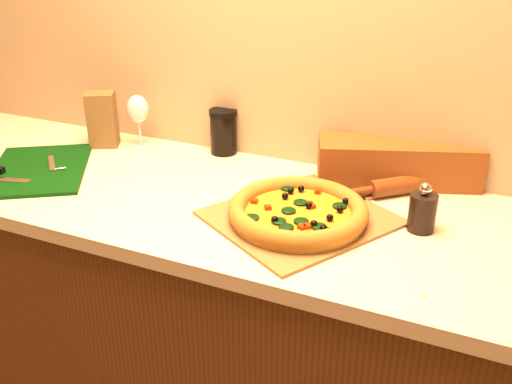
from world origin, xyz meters
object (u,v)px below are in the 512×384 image
at_px(cutting_board, 37,169).
at_px(dark_jar, 223,131).
at_px(rolling_pin, 412,184).
at_px(pizza_peel, 305,216).
at_px(wine_glass, 138,111).
at_px(pizza, 298,212).
at_px(pepper_grinder, 422,211).

relative_size(cutting_board, dark_jar, 3.25).
bearing_deg(rolling_pin, dark_jar, 174.91).
xyz_separation_m(pizza_peel, wine_glass, (-0.68, 0.26, 0.12)).
xyz_separation_m(pizza, cutting_board, (-0.84, -0.02, -0.03)).
height_order(pepper_grinder, rolling_pin, pepper_grinder).
relative_size(wine_glass, dark_jar, 1.22).
bearing_deg(dark_jar, cutting_board, -140.23).
bearing_deg(wine_glass, pizza, -23.48).
xyz_separation_m(cutting_board, pepper_grinder, (1.13, 0.11, 0.05)).
distance_m(pizza_peel, rolling_pin, 0.35).
distance_m(pepper_grinder, dark_jar, 0.73).
height_order(wine_glass, dark_jar, wine_glass).
distance_m(cutting_board, wine_glass, 0.37).
bearing_deg(rolling_pin, pizza, -127.41).
relative_size(pizza_peel, rolling_pin, 2.02).
relative_size(pizza_peel, cutting_board, 1.26).
distance_m(pizza_peel, dark_jar, 0.52).
distance_m(pizza_peel, wine_glass, 0.74).
distance_m(pizza, rolling_pin, 0.38).
xyz_separation_m(rolling_pin, dark_jar, (-0.62, 0.06, 0.05)).
bearing_deg(dark_jar, pizza, -42.36).
bearing_deg(pepper_grinder, pizza_peel, -169.09).
bearing_deg(pizza_peel, wine_glass, -170.89).
height_order(pizza_peel, pizza, pizza).
height_order(cutting_board, rolling_pin, rolling_pin).
relative_size(pizza, wine_glass, 1.98).
distance_m(rolling_pin, dark_jar, 0.62).
distance_m(wine_glass, dark_jar, 0.30).
xyz_separation_m(pepper_grinder, wine_glass, (-0.96, 0.20, 0.07)).
distance_m(pizza, wine_glass, 0.74).
bearing_deg(rolling_pin, cutting_board, -163.45).
bearing_deg(dark_jar, rolling_pin, -5.09).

